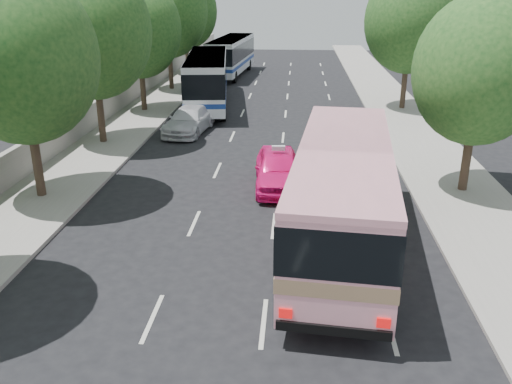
# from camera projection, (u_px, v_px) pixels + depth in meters

# --- Properties ---
(ground) EXTENTS (120.00, 120.00, 0.00)m
(ground) POSITION_uv_depth(u_px,v_px,m) (234.00, 282.00, 15.80)
(ground) COLOR black
(ground) RESTS_ON ground
(sidewalk_left) EXTENTS (4.00, 90.00, 0.15)m
(sidewalk_left) POSITION_uv_depth(u_px,v_px,m) (138.00, 117.00, 34.98)
(sidewalk_left) COLOR #9E998E
(sidewalk_left) RESTS_ON ground
(sidewalk_right) EXTENTS (4.00, 90.00, 0.12)m
(sidewalk_right) POSITION_uv_depth(u_px,v_px,m) (405.00, 122.00, 33.81)
(sidewalk_right) COLOR #9E998E
(sidewalk_right) RESTS_ON ground
(low_wall) EXTENTS (0.30, 90.00, 1.50)m
(low_wall) POSITION_uv_depth(u_px,v_px,m) (109.00, 104.00, 34.81)
(low_wall) COLOR #9E998E
(low_wall) RESTS_ON sidewalk_left
(tree_left_b) EXTENTS (5.70, 5.70, 8.88)m
(tree_left_b) POSITION_uv_depth(u_px,v_px,m) (21.00, 51.00, 19.83)
(tree_left_b) COLOR #38281E
(tree_left_b) RESTS_ON ground
(tree_left_c) EXTENTS (6.00, 6.00, 9.35)m
(tree_left_c) POSITION_uv_depth(u_px,v_px,m) (93.00, 27.00, 27.18)
(tree_left_c) COLOR #38281E
(tree_left_c) RESTS_ON ground
(tree_left_d) EXTENTS (5.52, 5.52, 8.60)m
(tree_left_d) POSITION_uv_depth(u_px,v_px,m) (139.00, 25.00, 34.79)
(tree_left_d) COLOR #38281E
(tree_left_d) RESTS_ON ground
(tree_left_e) EXTENTS (6.30, 6.30, 9.82)m
(tree_left_e) POSITION_uv_depth(u_px,v_px,m) (168.00, 7.00, 41.95)
(tree_left_e) COLOR #38281E
(tree_left_e) RESTS_ON ground
(tree_left_f) EXTENTS (5.88, 5.88, 9.16)m
(tree_left_f) POSITION_uv_depth(u_px,v_px,m) (186.00, 9.00, 49.56)
(tree_left_f) COLOR #38281E
(tree_left_f) RESTS_ON ground
(tree_right_near) EXTENTS (5.10, 5.10, 7.95)m
(tree_right_near) POSITION_uv_depth(u_px,v_px,m) (483.00, 66.00, 20.72)
(tree_right_near) COLOR #38281E
(tree_right_near) RESTS_ON ground
(tree_right_far) EXTENTS (6.00, 6.00, 9.35)m
(tree_right_far) POSITION_uv_depth(u_px,v_px,m) (412.00, 17.00, 35.26)
(tree_right_far) COLOR #38281E
(tree_right_far) RESTS_ON ground
(pink_bus) EXTENTS (3.90, 11.29, 3.53)m
(pink_bus) POSITION_uv_depth(u_px,v_px,m) (343.00, 186.00, 16.94)
(pink_bus) COLOR #FCA2B3
(pink_bus) RESTS_ON ground
(pink_taxi) EXTENTS (2.24, 4.93, 1.64)m
(pink_taxi) POSITION_uv_depth(u_px,v_px,m) (278.00, 169.00, 22.89)
(pink_taxi) COLOR #FD167F
(pink_taxi) RESTS_ON ground
(white_pickup) EXTENTS (2.67, 5.25, 1.46)m
(white_pickup) POSITION_uv_depth(u_px,v_px,m) (189.00, 120.00, 31.43)
(white_pickup) COLOR silver
(white_pickup) RESTS_ON ground
(tour_coach_front) EXTENTS (4.01, 12.18, 3.58)m
(tour_coach_front) POSITION_uv_depth(u_px,v_px,m) (207.00, 76.00, 37.43)
(tour_coach_front) COLOR white
(tour_coach_front) RESTS_ON ground
(tour_coach_rear) EXTENTS (3.38, 11.67, 3.44)m
(tour_coach_rear) POSITION_uv_depth(u_px,v_px,m) (231.00, 53.00, 50.62)
(tour_coach_rear) COLOR silver
(tour_coach_rear) RESTS_ON ground
(taxi_roof_sign) EXTENTS (0.56, 0.21, 0.18)m
(taxi_roof_sign) POSITION_uv_depth(u_px,v_px,m) (278.00, 148.00, 22.57)
(taxi_roof_sign) COLOR silver
(taxi_roof_sign) RESTS_ON pink_taxi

